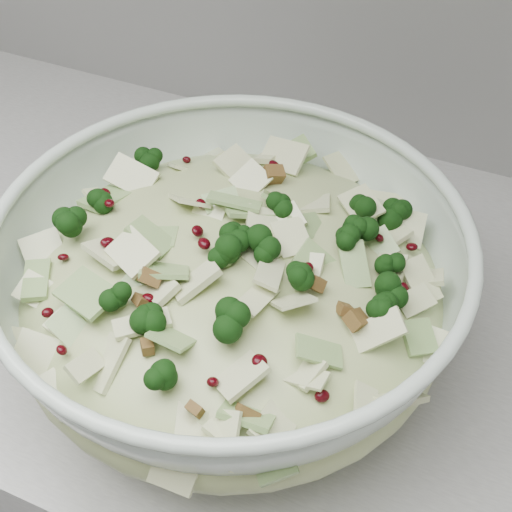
{
  "coord_description": "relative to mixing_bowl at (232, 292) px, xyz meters",
  "views": [
    {
      "loc": [
        -0.49,
        1.23,
        1.43
      ],
      "look_at": [
        -0.66,
        1.62,
        1.01
      ],
      "focal_mm": 50.0,
      "sensor_mm": 36.0,
      "label": 1
    }
  ],
  "objects": [
    {
      "name": "mixing_bowl",
      "position": [
        0.0,
        0.0,
        0.0
      ],
      "size": [
        0.52,
        0.52,
        0.16
      ],
      "rotation": [
        0.0,
        0.0,
        0.44
      ],
      "color": "silver",
      "rests_on": "counter"
    },
    {
      "name": "salad",
      "position": [
        0.0,
        0.0,
        0.03
      ],
      "size": [
        0.44,
        0.44,
        0.16
      ],
      "rotation": [
        0.0,
        0.0,
        0.23
      ],
      "color": "#A3AE77",
      "rests_on": "mixing_bowl"
    }
  ]
}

